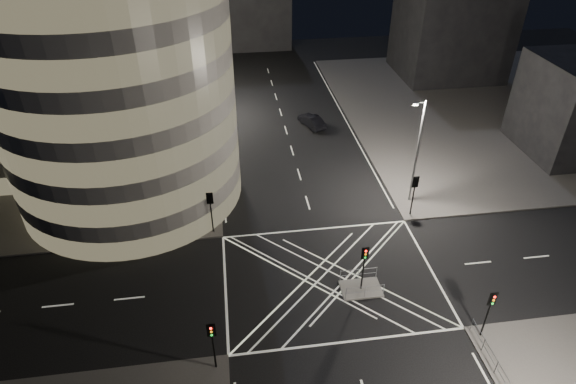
{
  "coord_description": "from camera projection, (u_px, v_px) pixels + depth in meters",
  "views": [
    {
      "loc": [
        -6.94,
        -25.96,
        26.27
      ],
      "look_at": [
        -2.19,
        7.68,
        3.0
      ],
      "focal_mm": 30.0,
      "sensor_mm": 36.0,
      "label": 1
    }
  ],
  "objects": [
    {
      "name": "street_lamp_left_far",
      "position": [
        202.0,
        74.0,
        57.14
      ],
      "size": [
        1.25,
        0.25,
        10.0
      ],
      "color": "slate",
      "rests_on": "sidewalk_far_left"
    },
    {
      "name": "sidewalk_far_left",
      "position": [
        35.0,
        138.0,
        55.52
      ],
      "size": [
        42.0,
        42.0,
        0.15
      ],
      "primitive_type": "cube",
      "color": "#514E4C",
      "rests_on": "ground"
    },
    {
      "name": "office_block_rear",
      "position": [
        100.0,
        4.0,
        62.32
      ],
      "size": [
        24.0,
        16.0,
        22.0
      ],
      "primitive_type": "cube",
      "color": "gray",
      "rests_on": "sidewalk_far_left"
    },
    {
      "name": "street_lamp_right_far",
      "position": [
        417.0,
        149.0,
        42.16
      ],
      "size": [
        1.25,
        0.25,
        10.0
      ],
      "color": "slate",
      "rests_on": "sidewalk_far_right"
    },
    {
      "name": "central_island",
      "position": [
        361.0,
        289.0,
        35.81
      ],
      "size": [
        3.0,
        2.0,
        0.15
      ],
      "primitive_type": "cube",
      "color": "slate",
      "rests_on": "ground"
    },
    {
      "name": "traffic_signal_fr",
      "position": [
        414.0,
        188.0,
        41.77
      ],
      "size": [
        0.55,
        0.22,
        4.0
      ],
      "color": "black",
      "rests_on": "sidewalk_far_right"
    },
    {
      "name": "traffic_signal_nr",
      "position": [
        490.0,
        306.0,
        30.66
      ],
      "size": [
        0.55,
        0.22,
        4.0
      ],
      "color": "black",
      "rests_on": "sidewalk_near_right"
    },
    {
      "name": "railing_island_south",
      "position": [
        365.0,
        292.0,
        34.72
      ],
      "size": [
        2.8,
        0.06,
        1.1
      ],
      "primitive_type": "cube",
      "color": "slate",
      "rests_on": "central_island"
    },
    {
      "name": "tree_c",
      "position": [
        192.0,
        116.0,
        50.28
      ],
      "size": [
        4.53,
        4.53,
        6.92
      ],
      "color": "black",
      "rests_on": "sidewalk_far_left"
    },
    {
      "name": "tree_d",
      "position": [
        192.0,
        82.0,
        54.44
      ],
      "size": [
        5.39,
        5.39,
        8.72
      ],
      "color": "black",
      "rests_on": "sidewalk_far_left"
    },
    {
      "name": "tree_e",
      "position": [
        194.0,
        74.0,
        60.02
      ],
      "size": [
        4.53,
        4.53,
        7.02
      ],
      "color": "black",
      "rests_on": "sidewalk_far_left"
    },
    {
      "name": "building_right_far",
      "position": [
        453.0,
        22.0,
        68.2
      ],
      "size": [
        14.0,
        12.0,
        15.0
      ],
      "primitive_type": "cube",
      "color": "black",
      "rests_on": "sidewalk_far_right"
    },
    {
      "name": "tree_a",
      "position": [
        188.0,
        174.0,
        40.32
      ],
      "size": [
        4.42,
        4.42,
        7.12
      ],
      "color": "black",
      "rests_on": "sidewalk_far_left"
    },
    {
      "name": "street_lamp_left_near",
      "position": [
        200.0,
        147.0,
        42.43
      ],
      "size": [
        1.25,
        0.25,
        10.0
      ],
      "color": "slate",
      "rests_on": "sidewalk_far_left"
    },
    {
      "name": "traffic_signal_island",
      "position": [
        364.0,
        260.0,
        34.21
      ],
      "size": [
        0.55,
        0.22,
        4.0
      ],
      "color": "black",
      "rests_on": "central_island"
    },
    {
      "name": "sedan",
      "position": [
        312.0,
        121.0,
        57.68
      ],
      "size": [
        2.98,
        4.55,
        1.42
      ],
      "primitive_type": "imported",
      "rotation": [
        0.0,
        0.0,
        3.52
      ],
      "color": "black",
      "rests_on": "ground"
    },
    {
      "name": "office_tower_curved",
      "position": [
        64.0,
        49.0,
        42.61
      ],
      "size": [
        30.0,
        29.0,
        27.2
      ],
      "color": "gray",
      "rests_on": "sidewalk_far_left"
    },
    {
      "name": "sidewalk_far_right",
      "position": [
        505.0,
        108.0,
        62.21
      ],
      "size": [
        42.0,
        42.0,
        0.15
      ],
      "primitive_type": "cube",
      "color": "#514E4C",
      "rests_on": "ground"
    },
    {
      "name": "traffic_signal_nl",
      "position": [
        212.0,
        338.0,
        28.63
      ],
      "size": [
        0.55,
        0.22,
        4.0
      ],
      "color": "black",
      "rests_on": "sidewalk_near_left"
    },
    {
      "name": "railing_island_north",
      "position": [
        358.0,
        274.0,
        36.19
      ],
      "size": [
        2.8,
        0.06,
        1.1
      ],
      "primitive_type": "cube",
      "color": "slate",
      "rests_on": "central_island"
    },
    {
      "name": "traffic_signal_fl",
      "position": [
        210.0,
        205.0,
        39.74
      ],
      "size": [
        0.55,
        0.22,
        4.0
      ],
      "color": "black",
      "rests_on": "sidewalk_far_left"
    },
    {
      "name": "ground",
      "position": [
        330.0,
        278.0,
        36.85
      ],
      "size": [
        120.0,
        120.0,
        0.0
      ],
      "primitive_type": "plane",
      "color": "black",
      "rests_on": "ground"
    },
    {
      "name": "tree_b",
      "position": [
        190.0,
        142.0,
        45.34
      ],
      "size": [
        4.17,
        4.17,
        6.77
      ],
      "color": "black",
      "rests_on": "sidewalk_far_left"
    }
  ]
}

